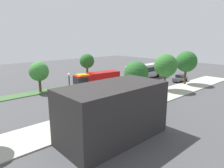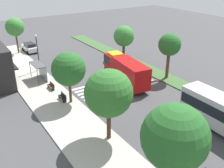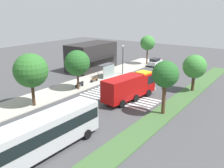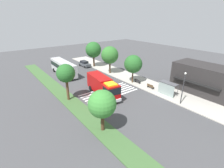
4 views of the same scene
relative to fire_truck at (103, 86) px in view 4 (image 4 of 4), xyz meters
The scene contains 17 objects.
ground_plane 3.26m from the fire_truck, 136.21° to the left, with size 120.00×120.00×0.00m, color #424244.
sidewalk 11.39m from the fire_truck, 99.32° to the left, with size 60.00×5.71×0.14m, color #ADA89E.
median_strip 6.79m from the fire_truck, 106.27° to the right, with size 60.00×3.00×0.14m, color #3D6033.
crosswalk 2.73m from the fire_truck, 103.92° to the left, with size 4.95×11.65×0.01m.
fire_truck is the anchor object (origin of this frame).
parked_car_west 21.44m from the fire_truck, 160.88° to the left, with size 4.59×2.16×1.75m.
transit_bus 16.68m from the fire_truck, behind, with size 11.97×3.02×3.62m.
bus_stop_shelter 12.41m from the fire_truck, 52.80° to the left, with size 3.50×1.40×2.46m.
bench_near_shelter 10.56m from the fire_truck, 70.43° to the left, with size 1.60×0.50×0.90m.
bench_west_of_shelter 9.97m from the fire_truck, 92.22° to the left, with size 1.60×0.50×0.90m.
street_lamp 14.36m from the fire_truck, 38.13° to the left, with size 0.36×0.36×5.80m.
storefront_building 19.98m from the fire_truck, 56.90° to the left, with size 11.23×6.41×5.73m.
sidewalk_tree_far_west 20.72m from the fire_truck, 153.27° to the left, with size 4.66×4.66×7.41m.
sidewalk_tree_west 14.01m from the fire_truck, 137.70° to the left, with size 4.54×4.54×7.18m.
sidewalk_tree_center 9.64m from the fire_truck, 98.57° to the left, with size 4.08×4.08×6.43m.
median_tree_far_west 7.34m from the fire_truck, 110.28° to the right, with size 3.27×3.27×6.76m.
median_tree_west 11.05m from the fire_truck, 35.00° to the right, with size 3.71×3.71×5.83m.
Camera 4 is at (26.40, -18.40, 14.54)m, focal length 26.81 mm.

